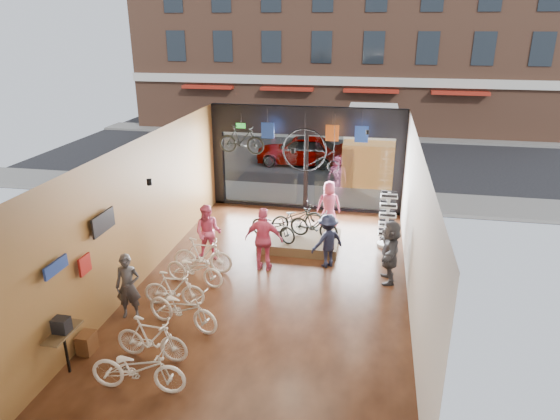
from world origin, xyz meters
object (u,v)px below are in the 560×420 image
(hung_bike, at_px, (242,140))
(box_truck, at_px, (371,145))
(customer_3, at_px, (328,241))
(floor_bike_5, at_px, (203,255))
(customer_1, at_px, (208,233))
(customer_2, at_px, (264,239))
(customer_0, at_px, (128,286))
(floor_bike_2, at_px, (183,308))
(display_bike_right, at_px, (297,218))
(customer_5, at_px, (390,252))
(display_bike_left, at_px, (273,226))
(street_car, at_px, (301,150))
(floor_bike_4, at_px, (194,269))
(floor_bike_0, at_px, (138,368))
(display_platform, at_px, (300,241))
(penny_farthing, at_px, (314,152))
(sunglasses_rack, at_px, (387,220))
(customer_4, at_px, (329,205))
(floor_bike_3, at_px, (174,289))
(display_bike_mid, at_px, (314,224))
(floor_bike_1, at_px, (152,339))

(hung_bike, bearing_deg, box_truck, -25.96)
(customer_3, bearing_deg, floor_bike_5, -23.38)
(customer_1, bearing_deg, customer_2, -12.62)
(customer_0, bearing_deg, floor_bike_2, -17.49)
(display_bike_right, bearing_deg, customer_5, -155.93)
(display_bike_left, relative_size, customer_0, 1.03)
(street_car, xyz_separation_m, floor_bike_4, (-0.95, -12.37, -0.29))
(floor_bike_0, distance_m, floor_bike_2, 2.13)
(floor_bike_5, xyz_separation_m, hung_bike, (0.14, 3.87, 2.42))
(floor_bike_0, bearing_deg, customer_0, 27.09)
(display_platform, xyz_separation_m, penny_farthing, (0.11, 2.04, 2.35))
(customer_3, relative_size, sunglasses_rack, 0.89)
(customer_0, bearing_deg, box_truck, 58.22)
(street_car, bearing_deg, display_platform, 8.59)
(customer_4, height_order, hung_bike, hung_bike)
(floor_bike_3, relative_size, customer_1, 0.91)
(floor_bike_4, height_order, customer_3, customer_3)
(floor_bike_0, xyz_separation_m, floor_bike_5, (-0.40, 4.81, 0.02))
(display_bike_mid, bearing_deg, customer_4, 3.93)
(display_platform, bearing_deg, customer_3, -52.03)
(floor_bike_3, bearing_deg, box_truck, -23.44)
(customer_5, bearing_deg, box_truck, -178.20)
(customer_2, distance_m, hung_bike, 4.21)
(street_car, height_order, floor_bike_3, street_car)
(floor_bike_1, height_order, display_bike_right, display_bike_right)
(floor_bike_3, relative_size, display_bike_right, 0.91)
(floor_bike_4, relative_size, display_bike_right, 1.00)
(floor_bike_2, distance_m, floor_bike_3, 1.01)
(customer_2, xyz_separation_m, penny_farthing, (0.86, 3.82, 1.58))
(display_platform, xyz_separation_m, display_bike_mid, (0.43, -0.02, 0.62))
(display_platform, relative_size, customer_5, 1.38)
(box_truck, height_order, floor_bike_2, box_truck)
(floor_bike_4, xyz_separation_m, customer_4, (3.10, 4.59, 0.38))
(street_car, xyz_separation_m, floor_bike_1, (-0.72, -15.54, -0.26))
(customer_0, bearing_deg, penny_farthing, 53.15)
(customer_2, bearing_deg, floor_bike_0, 78.29)
(floor_bike_5, height_order, penny_farthing, penny_farthing)
(floor_bike_0, bearing_deg, customer_2, -16.07)
(customer_1, bearing_deg, display_bike_right, 38.08)
(floor_bike_4, bearing_deg, floor_bike_2, -156.66)
(floor_bike_0, distance_m, sunglasses_rack, 8.85)
(floor_bike_2, bearing_deg, box_truck, -1.35)
(floor_bike_2, xyz_separation_m, customer_3, (2.91, 3.68, 0.30))
(display_bike_right, bearing_deg, penny_farthing, -38.24)
(floor_bike_5, xyz_separation_m, customer_3, (3.36, 1.01, 0.28))
(display_platform, bearing_deg, customer_5, -34.02)
(sunglasses_rack, bearing_deg, display_bike_mid, -155.17)
(floor_bike_0, bearing_deg, floor_bike_2, -4.25)
(street_car, distance_m, customer_3, 10.92)
(floor_bike_5, bearing_deg, sunglasses_rack, -63.33)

